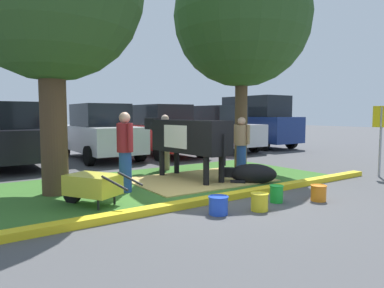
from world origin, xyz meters
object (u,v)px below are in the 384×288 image
at_px(person_handler, 165,141).
at_px(suv_dark_grey, 255,122).
at_px(calf_lying, 252,174).
at_px(bucket_orange, 319,193).
at_px(bucket_yellow, 259,201).
at_px(parking_sign, 381,127).
at_px(cow_holstein, 187,137).
at_px(shade_tree_right, 242,18).
at_px(bucket_blue, 218,205).
at_px(sedan_blue, 100,132).
at_px(hatchback_white, 9,136).
at_px(person_visitor_near, 125,150).
at_px(sedan_silver, 218,129).
at_px(bucket_green, 276,193).
at_px(sedan_red, 162,131).
at_px(wheelbarrow, 92,185).
at_px(person_visitor_far, 241,144).

relative_size(person_handler, suv_dark_grey, 0.35).
distance_m(calf_lying, bucket_orange, 1.94).
bearing_deg(suv_dark_grey, bucket_yellow, -135.16).
bearing_deg(parking_sign, cow_holstein, 149.34).
relative_size(shade_tree_right, calf_lying, 5.53).
distance_m(bucket_blue, bucket_orange, 2.18).
relative_size(shade_tree_right, sedan_blue, 1.45).
xyz_separation_m(hatchback_white, suv_dark_grey, (11.06, 0.22, 0.29)).
height_order(person_visitor_near, hatchback_white, hatchback_white).
bearing_deg(sedan_silver, suv_dark_grey, 6.03).
bearing_deg(person_handler, bucket_green, -93.36).
relative_size(person_handler, sedan_red, 0.37).
xyz_separation_m(shade_tree_right, parking_sign, (2.13, -3.05, -3.11)).
relative_size(shade_tree_right, parking_sign, 3.44).
relative_size(cow_holstein, sedan_red, 0.71).
relative_size(cow_holstein, sedan_blue, 0.71).
height_order(calf_lying, sedan_silver, sedan_silver).
distance_m(person_handler, bucket_green, 4.52).
bearing_deg(bucket_green, person_handler, 86.64).
distance_m(person_handler, hatchback_white, 4.99).
relative_size(parking_sign, sedan_red, 0.42).
height_order(bucket_orange, sedan_blue, sedan_blue).
bearing_deg(sedan_silver, wheelbarrow, -142.56).
height_order(person_visitor_far, sedan_red, sedan_red).
distance_m(sedan_red, sedan_silver, 2.97).
distance_m(wheelbarrow, bucket_blue, 2.30).
bearing_deg(bucket_yellow, sedan_silver, 54.53).
height_order(person_visitor_far, bucket_green, person_visitor_far).
relative_size(calf_lying, person_handler, 0.71).
bearing_deg(bucket_yellow, bucket_green, 17.64).
relative_size(parking_sign, sedan_silver, 0.42).
height_order(shade_tree_right, bucket_green, shade_tree_right).
bearing_deg(sedan_silver, bucket_blue, -129.56).
distance_m(person_handler, bucket_orange, 4.93).
relative_size(shade_tree_right, bucket_blue, 18.82).
height_order(calf_lying, sedan_red, sedan_red).
xyz_separation_m(person_handler, parking_sign, (4.07, -4.20, 0.44)).
height_order(cow_holstein, person_visitor_far, person_visitor_far).
bearing_deg(bucket_orange, hatchback_white, 116.40).
height_order(wheelbarrow, sedan_red, sedan_red).
bearing_deg(parking_sign, person_handler, 134.10).
xyz_separation_m(person_visitor_near, sedan_silver, (7.02, 5.44, 0.07)).
bearing_deg(person_handler, parking_sign, -45.90).
bearing_deg(bucket_orange, cow_holstein, 103.74).
xyz_separation_m(shade_tree_right, bucket_yellow, (-2.88, -3.53, -4.27)).
xyz_separation_m(cow_holstein, sedan_blue, (-0.27, 5.23, -0.11)).
height_order(cow_holstein, person_handler, person_handler).
xyz_separation_m(sedan_blue, suv_dark_grey, (8.02, 0.02, 0.29)).
distance_m(calf_lying, sedan_red, 6.37).
height_order(person_visitor_near, sedan_blue, sedan_blue).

